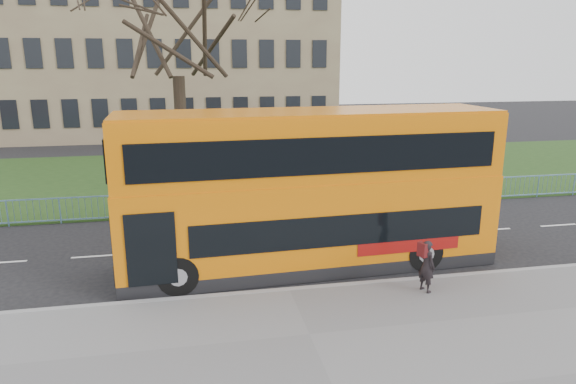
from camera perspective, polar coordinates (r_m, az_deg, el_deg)
name	(u,v)px	position (r m, az deg, el deg)	size (l,w,h in m)	color
ground	(280,272)	(16.56, -0.91, -8.84)	(120.00, 120.00, 0.00)	black
kerb	(289,290)	(15.14, 0.12, -10.88)	(80.00, 0.20, 0.14)	gray
grass_verge	(237,175)	(30.10, -5.66, 1.94)	(80.00, 15.40, 0.08)	#1B3613
guard_railing	(254,201)	(22.55, -3.84, -0.98)	(40.00, 0.12, 1.10)	#6795B7
bare_tree	(177,52)	(24.98, -12.20, 15.00)	(9.56, 9.56, 13.65)	black
civic_building	(159,54)	(50.03, -14.10, 14.61)	(30.00, 15.00, 14.00)	#7B654E
yellow_bus	(310,186)	(16.26, 2.46, 0.66)	(12.00, 3.32, 4.98)	orange
pedestrian	(427,266)	(15.21, 15.14, -7.94)	(0.56, 0.37, 1.53)	black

